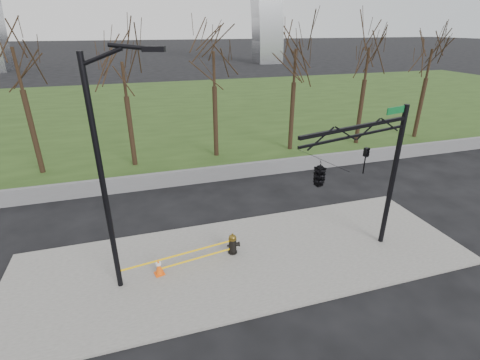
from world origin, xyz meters
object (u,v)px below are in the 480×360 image
object	(u,v)px
traffic_signal_mast	(336,169)
street_light	(107,166)
fire_hydrant	(233,244)
traffic_cone	(159,267)

from	to	relation	value
traffic_signal_mast	street_light	bearing A→B (deg)	158.13
fire_hydrant	traffic_cone	world-z (taller)	fire_hydrant
street_light	traffic_signal_mast	size ratio (longest dim) A/B	1.37
fire_hydrant	traffic_signal_mast	xyz separation A→B (m)	(3.19, -1.82, 3.63)
fire_hydrant	traffic_signal_mast	distance (m)	5.17
fire_hydrant	street_light	size ratio (longest dim) A/B	0.11
fire_hydrant	traffic_cone	bearing A→B (deg)	-165.52
street_light	traffic_signal_mast	bearing A→B (deg)	10.17
traffic_cone	traffic_signal_mast	bearing A→B (deg)	-12.24
traffic_cone	street_light	distance (m)	4.43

